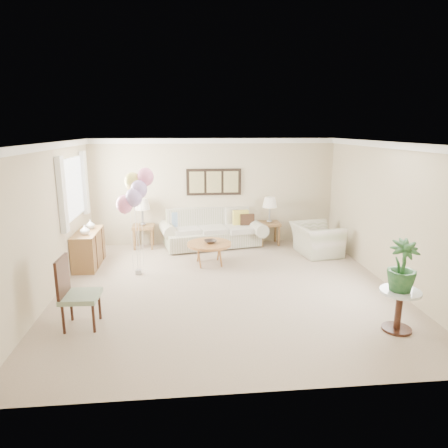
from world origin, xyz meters
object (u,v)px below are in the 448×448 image
coffee_table (209,245)px  balloon_cluster (135,190)px  sofa (212,232)px  accent_chair (75,291)px  armchair (316,239)px

coffee_table → balloon_cluster: 1.96m
sofa → coffee_table: bearing=-96.6°
coffee_table → accent_chair: bearing=-129.3°
sofa → coffee_table: size_ratio=2.83×
accent_chair → coffee_table: bearing=50.7°
sofa → accent_chair: (-2.26, -3.94, 0.19)m
coffee_table → balloon_cluster: bearing=-161.1°
sofa → armchair: 2.50m
armchair → balloon_cluster: 4.25m
coffee_table → balloon_cluster: (-1.42, -0.49, 1.25)m
coffee_table → armchair: armchair is taller
accent_chair → sofa: bearing=60.2°
coffee_table → accent_chair: (-2.10, -2.56, 0.11)m
balloon_cluster → coffee_table: bearing=18.9°
coffee_table → accent_chair: 3.31m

